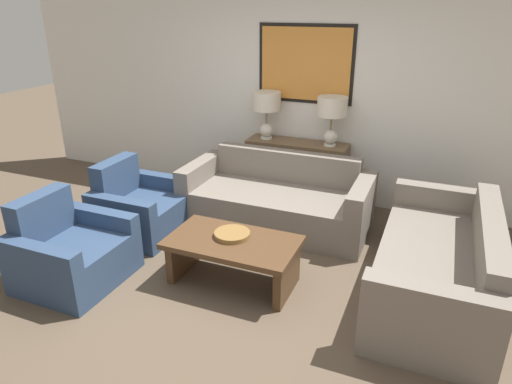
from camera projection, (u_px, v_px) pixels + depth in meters
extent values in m
plane|color=brown|center=(224.00, 286.00, 4.14)|extent=(20.00, 20.00, 0.00)
cube|color=silver|center=(305.00, 95.00, 5.63)|extent=(8.08, 0.10, 2.65)
cube|color=black|center=(305.00, 64.00, 5.44)|extent=(1.18, 0.01, 0.92)
cube|color=orange|center=(305.00, 64.00, 5.44)|extent=(1.10, 0.02, 0.84)
cube|color=brown|center=(296.00, 172.00, 5.76)|extent=(1.25, 0.38, 0.79)
cylinder|color=silver|center=(266.00, 137.00, 5.75)|extent=(0.14, 0.14, 0.02)
sphere|color=silver|center=(266.00, 130.00, 5.71)|extent=(0.17, 0.17, 0.17)
cylinder|color=#8C7A51|center=(267.00, 117.00, 5.65)|extent=(0.02, 0.02, 0.17)
cylinder|color=beige|center=(267.00, 101.00, 5.57)|extent=(0.35, 0.35, 0.22)
cylinder|color=silver|center=(330.00, 145.00, 5.46)|extent=(0.14, 0.14, 0.02)
sphere|color=silver|center=(330.00, 137.00, 5.42)|extent=(0.17, 0.17, 0.17)
cylinder|color=#8C7A51|center=(331.00, 123.00, 5.36)|extent=(0.02, 0.02, 0.17)
cylinder|color=beige|center=(332.00, 106.00, 5.28)|extent=(0.35, 0.35, 0.22)
cube|color=slate|center=(273.00, 211.00, 5.13)|extent=(1.73, 0.75, 0.42)
cube|color=slate|center=(287.00, 182.00, 5.46)|extent=(1.73, 0.18, 0.78)
cube|color=slate|center=(202.00, 187.00, 5.50)|extent=(0.18, 0.93, 0.65)
cube|color=slate|center=(360.00, 212.00, 4.82)|extent=(0.18, 0.93, 0.65)
cube|color=slate|center=(422.00, 270.00, 4.00)|extent=(0.75, 1.73, 0.42)
cube|color=slate|center=(485.00, 263.00, 3.77)|extent=(0.18, 1.73, 0.78)
cube|color=slate|center=(439.00, 216.00, 4.74)|extent=(0.93, 0.18, 0.65)
cube|color=slate|center=(428.00, 328.00, 3.11)|extent=(0.93, 0.18, 0.65)
cube|color=#4C331E|center=(233.00, 242.00, 4.05)|extent=(1.16, 0.66, 0.05)
cube|color=#4C331E|center=(184.00, 252.00, 4.32)|extent=(0.07, 0.53, 0.38)
cube|color=#4C331E|center=(287.00, 275.00, 3.95)|extent=(0.07, 0.53, 0.38)
cylinder|color=olive|center=(232.00, 234.00, 4.10)|extent=(0.32, 0.32, 0.04)
cube|color=navy|center=(151.00, 217.00, 5.02)|extent=(0.64, 0.62, 0.39)
cube|color=navy|center=(118.00, 194.00, 5.09)|extent=(0.18, 0.62, 0.80)
cube|color=navy|center=(121.00, 223.00, 4.70)|extent=(0.82, 0.14, 0.55)
cube|color=navy|center=(162.00, 197.00, 5.35)|extent=(0.82, 0.14, 0.55)
cube|color=navy|center=(84.00, 263.00, 4.13)|extent=(0.64, 0.62, 0.39)
cube|color=navy|center=(45.00, 235.00, 4.20)|extent=(0.18, 0.62, 0.80)
cube|color=navy|center=(42.00, 275.00, 3.81)|extent=(0.82, 0.14, 0.55)
cube|color=navy|center=(103.00, 235.00, 4.46)|extent=(0.82, 0.14, 0.55)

